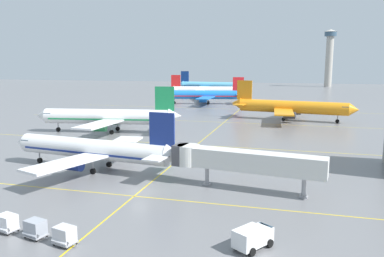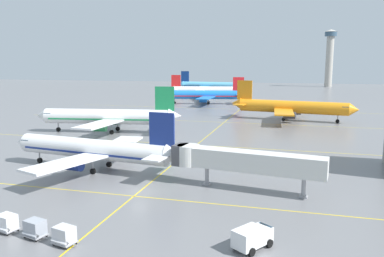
{
  "view_description": "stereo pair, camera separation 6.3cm",
  "coord_description": "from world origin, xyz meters",
  "px_view_note": "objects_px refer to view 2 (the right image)",
  "views": [
    {
      "loc": [
        20.02,
        -47.22,
        17.39
      ],
      "look_at": [
        -0.95,
        31.22,
        3.57
      ],
      "focal_mm": 36.21,
      "sensor_mm": 36.0,
      "label": 1
    },
    {
      "loc": [
        20.08,
        -47.2,
        17.39
      ],
      "look_at": [
        -0.95,
        31.22,
        3.57
      ],
      "focal_mm": 36.21,
      "sensor_mm": 36.0,
      "label": 2
    }
  ],
  "objects_px": {
    "baggage_cart_row_fifth": "(64,235)",
    "control_tower": "(330,54)",
    "airliner_third_row": "(291,107)",
    "service_truck_red_van": "(253,237)",
    "jet_bridge": "(236,160)",
    "airliner_distant_taxiway": "(209,85)",
    "airliner_far_right_stand": "(204,90)",
    "baggage_cart_row_fourth": "(35,228)",
    "airliner_far_left_stand": "(205,95)",
    "airliner_second_row": "(109,117)",
    "airliner_front_gate": "(94,149)",
    "baggage_cart_row_middle": "(7,223)"
  },
  "relations": [
    {
      "from": "baggage_cart_row_fourth",
      "to": "airliner_front_gate",
      "type": "bearing_deg",
      "value": 105.52
    },
    {
      "from": "airliner_far_left_stand",
      "to": "baggage_cart_row_middle",
      "type": "height_order",
      "value": "airliner_far_left_stand"
    },
    {
      "from": "airliner_front_gate",
      "to": "control_tower",
      "type": "distance_m",
      "value": 252.89
    },
    {
      "from": "airliner_far_left_stand",
      "to": "airliner_third_row",
      "type": "bearing_deg",
      "value": -47.72
    },
    {
      "from": "baggage_cart_row_middle",
      "to": "airliner_far_right_stand",
      "type": "bearing_deg",
      "value": 95.74
    },
    {
      "from": "airliner_third_row",
      "to": "baggage_cart_row_fourth",
      "type": "relative_size",
      "value": 13.29
    },
    {
      "from": "airliner_far_right_stand",
      "to": "jet_bridge",
      "type": "height_order",
      "value": "airliner_far_right_stand"
    },
    {
      "from": "airliner_distant_taxiway",
      "to": "control_tower",
      "type": "xyz_separation_m",
      "value": [
        72.07,
        78.89,
        19.46
      ]
    },
    {
      "from": "airliner_distant_taxiway",
      "to": "baggage_cart_row_fifth",
      "type": "xyz_separation_m",
      "value": [
        28.51,
        -192.14,
        -3.24
      ]
    },
    {
      "from": "baggage_cart_row_fifth",
      "to": "control_tower",
      "type": "height_order",
      "value": "control_tower"
    },
    {
      "from": "airliner_distant_taxiway",
      "to": "jet_bridge",
      "type": "xyz_separation_m",
      "value": [
        41.83,
        -170.81,
        -0.18
      ]
    },
    {
      "from": "baggage_cart_row_fourth",
      "to": "airliner_far_left_stand",
      "type": "bearing_deg",
      "value": 95.53
    },
    {
      "from": "airliner_third_row",
      "to": "airliner_second_row",
      "type": "bearing_deg",
      "value": -142.69
    },
    {
      "from": "service_truck_red_van",
      "to": "jet_bridge",
      "type": "distance_m",
      "value": 18.03
    },
    {
      "from": "airliner_distant_taxiway",
      "to": "service_truck_red_van",
      "type": "bearing_deg",
      "value": -76.21
    },
    {
      "from": "airliner_far_right_stand",
      "to": "airliner_distant_taxiway",
      "type": "distance_m",
      "value": 35.59
    },
    {
      "from": "airliner_front_gate",
      "to": "jet_bridge",
      "type": "height_order",
      "value": "airliner_front_gate"
    },
    {
      "from": "baggage_cart_row_fourth",
      "to": "airliner_far_right_stand",
      "type": "bearing_deg",
      "value": 97.07
    },
    {
      "from": "airliner_far_right_stand",
      "to": "jet_bridge",
      "type": "distance_m",
      "value": 140.44
    },
    {
      "from": "airliner_far_right_stand",
      "to": "airliner_second_row",
      "type": "bearing_deg",
      "value": -90.61
    },
    {
      "from": "airliner_far_left_stand",
      "to": "baggage_cart_row_fourth",
      "type": "distance_m",
      "value": 129.86
    },
    {
      "from": "airliner_far_left_stand",
      "to": "service_truck_red_van",
      "type": "bearing_deg",
      "value": -74.92
    },
    {
      "from": "airliner_distant_taxiway",
      "to": "jet_bridge",
      "type": "distance_m",
      "value": 175.86
    },
    {
      "from": "service_truck_red_van",
      "to": "baggage_cart_row_fifth",
      "type": "bearing_deg",
      "value": -167.04
    },
    {
      "from": "airliner_distant_taxiway",
      "to": "airliner_far_left_stand",
      "type": "bearing_deg",
      "value": -78.86
    },
    {
      "from": "airliner_front_gate",
      "to": "baggage_cart_row_fifth",
      "type": "xyz_separation_m",
      "value": [
        10.44,
        -24.81,
        -2.44
      ]
    },
    {
      "from": "airliner_front_gate",
      "to": "baggage_cart_row_fourth",
      "type": "relative_size",
      "value": 11.31
    },
    {
      "from": "airliner_far_right_stand",
      "to": "service_truck_red_van",
      "type": "relative_size",
      "value": 8.25
    },
    {
      "from": "control_tower",
      "to": "airliner_second_row",
      "type": "bearing_deg",
      "value": -107.56
    },
    {
      "from": "airliner_third_row",
      "to": "jet_bridge",
      "type": "bearing_deg",
      "value": -95.24
    },
    {
      "from": "airliner_far_left_stand",
      "to": "baggage_cart_row_fourth",
      "type": "height_order",
      "value": "airliner_far_left_stand"
    },
    {
      "from": "airliner_front_gate",
      "to": "airliner_third_row",
      "type": "distance_m",
      "value": 72.14
    },
    {
      "from": "airliner_second_row",
      "to": "airliner_distant_taxiway",
      "type": "bearing_deg",
      "value": 91.83
    },
    {
      "from": "airliner_far_right_stand",
      "to": "airliner_distant_taxiway",
      "type": "bearing_deg",
      "value": 98.71
    },
    {
      "from": "baggage_cart_row_fourth",
      "to": "control_tower",
      "type": "distance_m",
      "value": 275.45
    },
    {
      "from": "airliner_distant_taxiway",
      "to": "baggage_cart_row_middle",
      "type": "xyz_separation_m",
      "value": [
        21.05,
        -191.08,
        -3.24
      ]
    },
    {
      "from": "airliner_far_left_stand",
      "to": "airliner_second_row",
      "type": "bearing_deg",
      "value": -96.22
    },
    {
      "from": "airliner_far_right_stand",
      "to": "airliner_distant_taxiway",
      "type": "relative_size",
      "value": 0.92
    },
    {
      "from": "airliner_distant_taxiway",
      "to": "baggage_cart_row_fourth",
      "type": "distance_m",
      "value": 193.14
    },
    {
      "from": "airliner_far_right_stand",
      "to": "airliner_third_row",
      "type": "bearing_deg",
      "value": -57.29
    },
    {
      "from": "baggage_cart_row_middle",
      "to": "jet_bridge",
      "type": "distance_m",
      "value": 29.2
    },
    {
      "from": "airliner_front_gate",
      "to": "control_tower",
      "type": "relative_size",
      "value": 0.79
    },
    {
      "from": "airliner_third_row",
      "to": "service_truck_red_van",
      "type": "relative_size",
      "value": 8.61
    },
    {
      "from": "airliner_third_row",
      "to": "airliner_far_left_stand",
      "type": "bearing_deg",
      "value": 132.28
    },
    {
      "from": "airliner_distant_taxiway",
      "to": "airliner_front_gate",
      "type": "bearing_deg",
      "value": -83.84
    },
    {
      "from": "airliner_second_row",
      "to": "baggage_cart_row_fourth",
      "type": "height_order",
      "value": "airliner_second_row"
    },
    {
      "from": "service_truck_red_van",
      "to": "baggage_cart_row_fifth",
      "type": "relative_size",
      "value": 1.54
    },
    {
      "from": "airliner_second_row",
      "to": "airliner_front_gate",
      "type": "bearing_deg",
      "value": -66.86
    },
    {
      "from": "airliner_third_row",
      "to": "airliner_far_left_stand",
      "type": "distance_m",
      "value": 53.36
    },
    {
      "from": "baggage_cart_row_fifth",
      "to": "jet_bridge",
      "type": "height_order",
      "value": "jet_bridge"
    }
  ]
}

